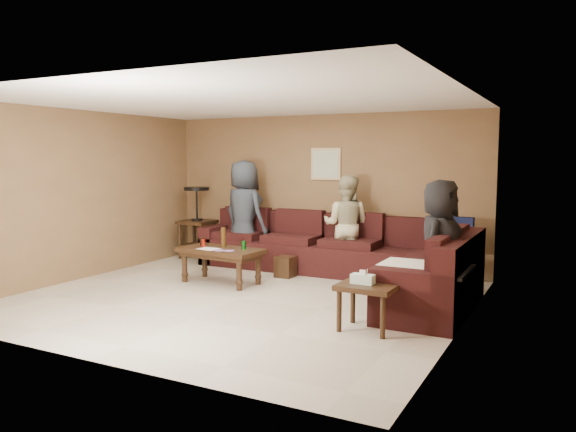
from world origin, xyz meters
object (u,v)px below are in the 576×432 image
object	(u,v)px
coffee_table	(221,254)
person_left	(244,213)
end_table_left	(197,221)
side_table_right	(367,291)
waste_bin	(285,267)
person_right	(439,248)
sectional_sofa	(344,260)
person_middle	(346,225)

from	to	relation	value
coffee_table	person_left	world-z (taller)	person_left
end_table_left	side_table_right	size ratio (longest dim) A/B	2.01
waste_bin	person_right	world-z (taller)	person_right
side_table_right	person_left	xyz separation A→B (m)	(-3.03, 2.45, 0.46)
sectional_sofa	person_left	distance (m)	2.08
end_table_left	sectional_sofa	bearing A→B (deg)	-11.89
waste_bin	person_middle	size ratio (longest dim) A/B	0.21
person_left	waste_bin	bearing A→B (deg)	170.50
person_middle	person_right	distance (m)	2.40
coffee_table	person_right	distance (m)	3.16
sectional_sofa	end_table_left	world-z (taller)	end_table_left
sectional_sofa	waste_bin	distance (m)	0.93
person_middle	waste_bin	bearing A→B (deg)	35.01
side_table_right	person_middle	world-z (taller)	person_middle
coffee_table	end_table_left	xyz separation A→B (m)	(-1.56, 1.54, 0.24)
waste_bin	person_left	world-z (taller)	person_left
person_middle	sectional_sofa	bearing A→B (deg)	103.05
waste_bin	person_middle	distance (m)	1.14
sectional_sofa	person_middle	distance (m)	0.72
sectional_sofa	waste_bin	xyz separation A→B (m)	(-0.91, -0.09, -0.17)
sectional_sofa	person_right	xyz separation A→B (m)	(1.60, -1.07, 0.45)
person_left	person_right	distance (m)	3.85
side_table_right	coffee_table	bearing A→B (deg)	156.36
sectional_sofa	coffee_table	xyz separation A→B (m)	(-1.54, -0.89, 0.10)
end_table_left	side_table_right	xyz separation A→B (m)	(4.17, -2.68, -0.25)
sectional_sofa	end_table_left	size ratio (longest dim) A/B	3.65
sectional_sofa	waste_bin	world-z (taller)	sectional_sofa
sectional_sofa	person_middle	bearing A→B (deg)	108.58
person_left	person_middle	distance (m)	1.78
coffee_table	person_middle	bearing A→B (deg)	46.36
end_table_left	coffee_table	bearing A→B (deg)	-44.60
person_middle	person_left	bearing A→B (deg)	-1.77
sectional_sofa	side_table_right	size ratio (longest dim) A/B	7.31
waste_bin	person_right	distance (m)	2.77
side_table_right	person_middle	xyz separation A→B (m)	(-1.25, 2.57, 0.35)
sectional_sofa	person_middle	xyz separation A→B (m)	(-0.18, 0.54, 0.44)
end_table_left	person_right	size ratio (longest dim) A/B	0.82
end_table_left	person_left	distance (m)	1.19
coffee_table	person_middle	distance (m)	2.00
coffee_table	person_left	distance (m)	1.44
coffee_table	side_table_right	distance (m)	2.85
coffee_table	end_table_left	size ratio (longest dim) A/B	0.99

